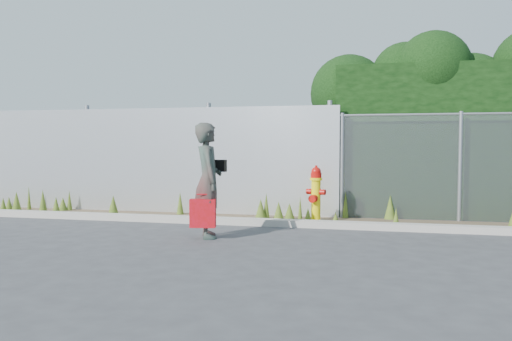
{
  "coord_description": "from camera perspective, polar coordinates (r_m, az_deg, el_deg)",
  "views": [
    {
      "loc": [
        1.55,
        -6.79,
        1.44
      ],
      "look_at": [
        -0.3,
        1.4,
        1.0
      ],
      "focal_mm": 35.0,
      "sensor_mm": 36.0,
      "label": 1
    }
  ],
  "objects": [
    {
      "name": "curb",
      "position": [
        8.83,
        2.49,
        -5.99
      ],
      "size": [
        16.0,
        0.22,
        0.12
      ],
      "primitive_type": "cube",
      "color": "#A29C92",
      "rests_on": "ground"
    },
    {
      "name": "weed_strip",
      "position": [
        9.41,
        6.18,
        -4.92
      ],
      "size": [
        16.0,
        1.31,
        0.55
      ],
      "color": "#4F3E2D",
      "rests_on": "ground"
    },
    {
      "name": "black_shoulder_bag",
      "position": [
        7.88,
        -4.33,
        0.56
      ],
      "size": [
        0.25,
        0.11,
        0.19
      ],
      "rotation": [
        0.0,
        0.0,
        -0.13
      ],
      "color": "black"
    },
    {
      "name": "woman",
      "position": [
        7.72,
        -5.51,
        -1.12
      ],
      "size": [
        0.65,
        0.76,
        1.77
      ],
      "primitive_type": "imported",
      "rotation": [
        0.0,
        0.0,
        2.0
      ],
      "color": "#0F6050",
      "rests_on": "ground"
    },
    {
      "name": "corrugated_fence",
      "position": [
        10.91,
        -13.34,
        1.15
      ],
      "size": [
        8.5,
        0.21,
        2.3
      ],
      "color": "silver",
      "rests_on": "ground"
    },
    {
      "name": "fire_hydrant",
      "position": [
        9.12,
        6.86,
        -2.84
      ],
      "size": [
        0.36,
        0.32,
        1.06
      ],
      "rotation": [
        0.0,
        0.0,
        -0.29
      ],
      "color": "yellow",
      "rests_on": "ground"
    },
    {
      "name": "red_tote_bag",
      "position": [
        7.56,
        -6.1,
        -4.87
      ],
      "size": [
        0.39,
        0.14,
        0.51
      ],
      "rotation": [
        0.0,
        0.0,
        0.18
      ],
      "color": "#AA0C09"
    },
    {
      "name": "ground",
      "position": [
        7.11,
        -0.14,
        -8.68
      ],
      "size": [
        80.0,
        80.0,
        0.0
      ],
      "primitive_type": "plane",
      "color": "#39393B",
      "rests_on": "ground"
    }
  ]
}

